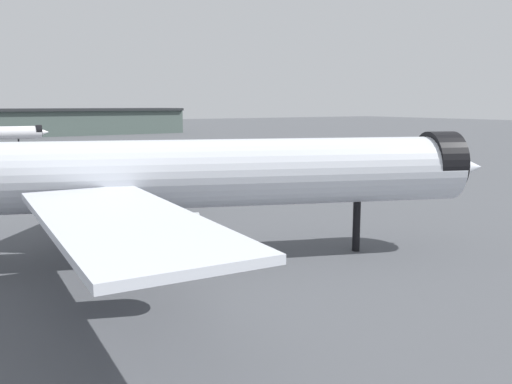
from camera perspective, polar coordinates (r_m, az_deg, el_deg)
The scene contains 2 objects.
ground at distance 51.60m, azimuth -7.36°, elevation -7.55°, with size 900.00×900.00×0.00m, color #4C4F54.
airliner_near_gate at distance 51.12m, azimuth -8.78°, elevation 1.70°, with size 62.06×55.28×18.67m.
Camera 1 is at (-20.45, -44.98, 14.87)m, focal length 37.91 mm.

